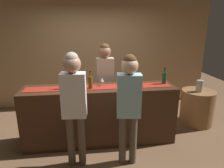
# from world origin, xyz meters

# --- Properties ---
(ground_plane) EXTENTS (10.00, 10.00, 0.00)m
(ground_plane) POSITION_xyz_m (0.00, 0.00, 0.00)
(ground_plane) COLOR brown
(back_wall) EXTENTS (6.00, 0.12, 2.90)m
(back_wall) POSITION_xyz_m (0.00, 1.90, 1.45)
(back_wall) COLOR tan
(back_wall) RESTS_ON ground
(bar_counter) EXTENTS (2.63, 0.60, 1.03)m
(bar_counter) POSITION_xyz_m (0.00, 0.00, 0.51)
(bar_counter) COLOR #3D2314
(bar_counter) RESTS_ON ground
(counter_runner_cloth) EXTENTS (2.50, 0.28, 0.01)m
(counter_runner_cloth) POSITION_xyz_m (0.00, 0.00, 1.03)
(counter_runner_cloth) COLOR maroon
(counter_runner_cloth) RESTS_ON bar_counter
(wine_bottle_amber) EXTENTS (0.07, 0.07, 0.30)m
(wine_bottle_amber) POSITION_xyz_m (-0.16, -0.05, 1.14)
(wine_bottle_amber) COLOR brown
(wine_bottle_amber) RESTS_ON bar_counter
(wine_bottle_clear) EXTENTS (0.07, 0.07, 0.30)m
(wine_bottle_clear) POSITION_xyz_m (-0.57, -0.03, 1.14)
(wine_bottle_clear) COLOR #B2C6C1
(wine_bottle_clear) RESTS_ON bar_counter
(wine_bottle_green) EXTENTS (0.07, 0.07, 0.30)m
(wine_bottle_green) POSITION_xyz_m (1.17, 0.06, 1.14)
(wine_bottle_green) COLOR #194723
(wine_bottle_green) RESTS_ON bar_counter
(wine_glass_near_customer) EXTENTS (0.07, 0.07, 0.14)m
(wine_glass_near_customer) POSITION_xyz_m (0.65, -0.09, 1.13)
(wine_glass_near_customer) COLOR silver
(wine_glass_near_customer) RESTS_ON bar_counter
(wine_glass_mid_counter) EXTENTS (0.07, 0.07, 0.14)m
(wine_glass_mid_counter) POSITION_xyz_m (0.05, 0.08, 1.13)
(wine_glass_mid_counter) COLOR silver
(wine_glass_mid_counter) RESTS_ON bar_counter
(bartender) EXTENTS (0.35, 0.24, 1.72)m
(bartender) POSITION_xyz_m (0.15, 0.58, 1.07)
(bartender) COLOR #26262B
(bartender) RESTS_ON ground
(customer_sipping) EXTENTS (0.36, 0.25, 1.68)m
(customer_sipping) POSITION_xyz_m (0.37, -0.68, 1.04)
(customer_sipping) COLOR brown
(customer_sipping) RESTS_ON ground
(customer_browsing) EXTENTS (0.35, 0.24, 1.72)m
(customer_browsing) POSITION_xyz_m (-0.40, -0.62, 1.06)
(customer_browsing) COLOR brown
(customer_browsing) RESTS_ON ground
(round_side_table) EXTENTS (0.68, 0.68, 0.74)m
(round_side_table) POSITION_xyz_m (2.10, 0.41, 0.37)
(round_side_table) COLOR olive
(round_side_table) RESTS_ON ground
(vase_on_side_table) EXTENTS (0.13, 0.13, 0.24)m
(vase_on_side_table) POSITION_xyz_m (2.06, 0.36, 0.86)
(vase_on_side_table) COLOR #A8A399
(vase_on_side_table) RESTS_ON round_side_table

